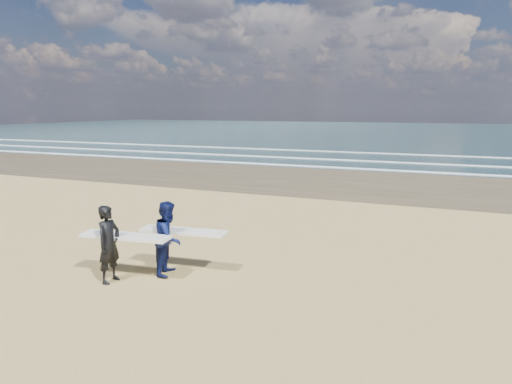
% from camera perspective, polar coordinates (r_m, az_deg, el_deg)
% --- Properties ---
extents(surfer_near, '(2.25, 1.09, 1.83)m').
position_cam_1_polar(surfer_near, '(11.19, -17.65, -6.11)').
color(surfer_near, black).
rests_on(surfer_near, ground).
extents(surfer_far, '(2.25, 1.24, 1.82)m').
position_cam_1_polar(surfer_far, '(11.39, -10.73, -5.59)').
color(surfer_far, '#0B1342').
rests_on(surfer_far, ground).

